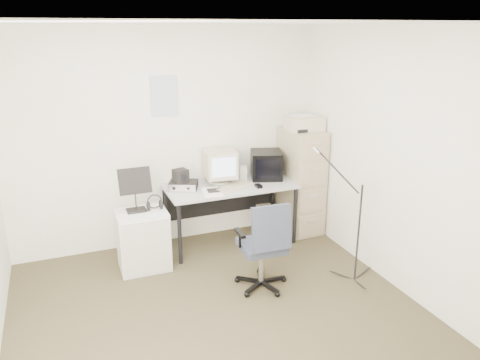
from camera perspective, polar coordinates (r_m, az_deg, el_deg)
name	(u,v)px	position (r m, az deg, el deg)	size (l,w,h in m)	color
floor	(223,320)	(4.34, -2.15, -16.69)	(3.60, 3.60, 0.01)	#3B3623
ceiling	(218,23)	(3.56, -2.64, 18.56)	(3.60, 3.60, 0.01)	white
wall_back	(168,139)	(5.43, -8.79, 4.93)	(3.60, 0.02, 2.50)	white
wall_front	(351,303)	(2.31, 13.34, -14.42)	(3.60, 0.02, 2.50)	white
wall_right	(401,164)	(4.66, 18.99, 1.91)	(0.02, 3.60, 2.50)	white
wall_calendar	(164,96)	(5.33, -9.24, 10.12)	(0.30, 0.02, 0.44)	white
filing_cabinet	(301,181)	(5.86, 7.42, -0.11)	(0.40, 0.60, 1.30)	#CAB887
printer	(304,123)	(5.66, 7.86, 6.87)	(0.43, 0.29, 0.16)	beige
desk	(231,214)	(5.56, -1.16, -4.15)	(1.50, 0.70, 0.73)	silver
crt_monitor	(220,167)	(5.46, -2.49, 1.65)	(0.35, 0.37, 0.39)	beige
crt_tv	(266,165)	(5.65, 3.22, 1.88)	(0.36, 0.38, 0.33)	black
desk_speaker	(243,173)	(5.59, 0.38, 0.88)	(0.09, 0.09, 0.17)	beige
keyboard	(234,187)	(5.30, -0.73, -0.90)	(0.48, 0.17, 0.03)	beige
mouse	(259,186)	(5.34, 2.27, -0.73)	(0.06, 0.10, 0.03)	black
radio_receiver	(183,185)	(5.32, -6.91, -0.62)	(0.31, 0.22, 0.09)	black
radio_speaker	(181,176)	(5.25, -7.26, 0.50)	(0.15, 0.14, 0.15)	black
papers	(212,192)	(5.17, -3.47, -1.46)	(0.20, 0.28, 0.02)	white
pc_tower	(268,224)	(5.73, 3.39, -5.36)	(0.18, 0.41, 0.38)	beige
office_chair	(261,244)	(4.59, 2.64, -7.82)	(0.53, 0.53, 0.93)	#2F3447
side_cart	(143,240)	(5.11, -11.72, -7.17)	(0.52, 0.42, 0.64)	silver
music_stand	(135,189)	(4.93, -12.69, -1.10)	(0.33, 0.18, 0.48)	black
headphones	(155,204)	(5.00, -10.36, -2.94)	(0.18, 0.18, 0.03)	black
mic_stand	(360,219)	(4.77, 14.38, -4.63)	(0.02, 0.02, 1.34)	black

